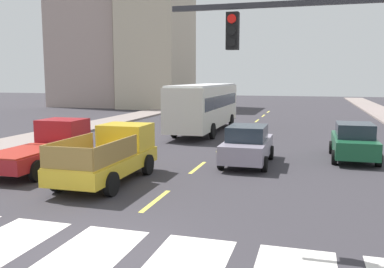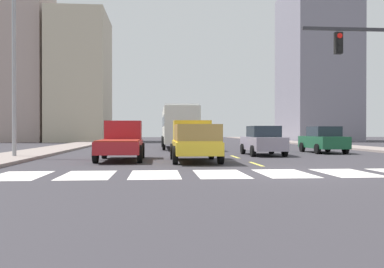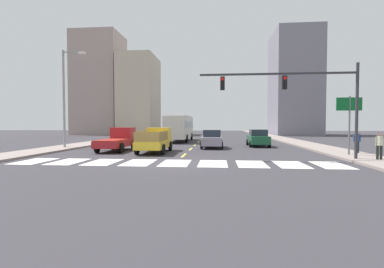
{
  "view_description": "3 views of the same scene",
  "coord_description": "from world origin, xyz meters",
  "views": [
    {
      "loc": [
        4.53,
        -7.72,
        3.8
      ],
      "look_at": [
        -0.8,
        10.92,
        1.16
      ],
      "focal_mm": 38.95,
      "sensor_mm": 36.0,
      "label": 1
    },
    {
      "loc": [
        -4.28,
        -13.8,
        1.45
      ],
      "look_at": [
        -2.37,
        9.08,
        1.26
      ],
      "focal_mm": 39.13,
      "sensor_mm": 36.0,
      "label": 2
    },
    {
      "loc": [
        2.46,
        -15.87,
        2.27
      ],
      "look_at": [
        0.19,
        8.37,
        1.39
      ],
      "focal_mm": 25.93,
      "sensor_mm": 36.0,
      "label": 3
    }
  ],
  "objects": [
    {
      "name": "lane_dash_5",
      "position": [
        0.0,
        29.0,
        0.0
      ],
      "size": [
        0.16,
        2.4,
        0.01
      ],
      "primitive_type": "cube",
      "color": "#E2D34B",
      "rests_on": "ground"
    },
    {
      "name": "lane_dash_6",
      "position": [
        0.0,
        34.0,
        0.0
      ],
      "size": [
        0.16,
        2.4,
        0.01
      ],
      "primitive_type": "cube",
      "color": "#E2D34B",
      "rests_on": "ground"
    },
    {
      "name": "sedan_far",
      "position": [
        1.91,
        10.29,
        0.86
      ],
      "size": [
        2.02,
        4.4,
        1.72
      ],
      "rotation": [
        0.0,
        0.0,
        -0.05
      ],
      "color": "gray",
      "rests_on": "ground"
    },
    {
      "name": "pickup_dark",
      "position": [
        -6.03,
        7.13,
        0.92
      ],
      "size": [
        2.18,
        5.2,
        1.96
      ],
      "rotation": [
        0.0,
        0.0,
        -0.01
      ],
      "color": "maroon",
      "rests_on": "ground"
    },
    {
      "name": "sedan_near_left",
      "position": [
        6.5,
        12.62,
        0.86
      ],
      "size": [
        2.02,
        4.4,
        1.72
      ],
      "rotation": [
        0.0,
        0.0,
        0.04
      ],
      "color": "#195333",
      "rests_on": "ground"
    },
    {
      "name": "crosswalk_stripe_5",
      "position": [
        2.18,
        0.0,
        0.0
      ],
      "size": [
        1.63,
        2.91,
        0.01
      ],
      "primitive_type": "cube",
      "color": "silver",
      "rests_on": "ground"
    },
    {
      "name": "lane_dash_4",
      "position": [
        0.0,
        24.0,
        0.0
      ],
      "size": [
        0.16,
        2.4,
        0.01
      ],
      "primitive_type": "cube",
      "color": "#E2D34B",
      "rests_on": "ground"
    },
    {
      "name": "crosswalk_stripe_3",
      "position": [
        -2.18,
        0.0,
        0.0
      ],
      "size": [
        1.63,
        2.91,
        0.01
      ],
      "primitive_type": "cube",
      "color": "silver",
      "rests_on": "ground"
    },
    {
      "name": "block_mid_right",
      "position": [
        -14.4,
        42.63,
        8.35
      ],
      "size": [
        7.17,
        10.39,
        16.69
      ],
      "primitive_type": "cube",
      "color": "#BBAE96",
      "rests_on": "ground"
    },
    {
      "name": "lane_dash_0",
      "position": [
        0.0,
        4.0,
        0.0
      ],
      "size": [
        0.16,
        2.4,
        0.01
      ],
      "primitive_type": "cube",
      "color": "#E2D34B",
      "rests_on": "ground"
    },
    {
      "name": "lane_dash_1",
      "position": [
        0.0,
        9.0,
        0.0
      ],
      "size": [
        0.16,
        2.4,
        0.01
      ],
      "primitive_type": "cube",
      "color": "#E2D34B",
      "rests_on": "ground"
    },
    {
      "name": "ground_plane",
      "position": [
        0.0,
        0.0,
        0.0
      ],
      "size": [
        160.0,
        160.0,
        0.0
      ],
      "primitive_type": "plane",
      "color": "#353238"
    },
    {
      "name": "sidewalk_left",
      "position": [
        -11.86,
        18.0,
        0.07
      ],
      "size": [
        3.13,
        110.0,
        0.15
      ],
      "primitive_type": "cube",
      "color": "gray",
      "rests_on": "ground"
    },
    {
      "name": "lane_dash_2",
      "position": [
        0.0,
        14.0,
        0.0
      ],
      "size": [
        0.16,
        2.4,
        0.01
      ],
      "primitive_type": "cube",
      "color": "#E2D34B",
      "rests_on": "ground"
    },
    {
      "name": "city_bus",
      "position": [
        -2.53,
        20.19,
        1.95
      ],
      "size": [
        2.72,
        10.8,
        3.32
      ],
      "rotation": [
        0.0,
        0.0,
        -0.02
      ],
      "color": "beige",
      "rests_on": "ground"
    },
    {
      "name": "block_mid_left",
      "position": [
        -23.41,
        42.92,
        10.89
      ],
      "size": [
        9.69,
        8.79,
        21.77
      ],
      "primitive_type": "cube",
      "color": "#A6918A",
      "rests_on": "ground"
    },
    {
      "name": "pickup_stakebed",
      "position": [
        -2.53,
        6.09,
        0.94
      ],
      "size": [
        2.18,
        5.2,
        1.96
      ],
      "rotation": [
        0.0,
        0.0,
        -0.02
      ],
      "color": "gold",
      "rests_on": "ground"
    },
    {
      "name": "lane_dash_3",
      "position": [
        0.0,
        19.0,
        0.0
      ],
      "size": [
        0.16,
        2.4,
        0.01
      ],
      "primitive_type": "cube",
      "color": "#E2D34B",
      "rests_on": "ground"
    },
    {
      "name": "lane_dash_7",
      "position": [
        0.0,
        39.0,
        0.0
      ],
      "size": [
        0.16,
        2.4,
        0.01
      ],
      "primitive_type": "cube",
      "color": "#E2D34B",
      "rests_on": "ground"
    },
    {
      "name": "crosswalk_stripe_4",
      "position": [
        0.0,
        0.0,
        0.0
      ],
      "size": [
        1.63,
        2.91,
        0.01
      ],
      "primitive_type": "cube",
      "color": "silver",
      "rests_on": "ground"
    }
  ]
}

